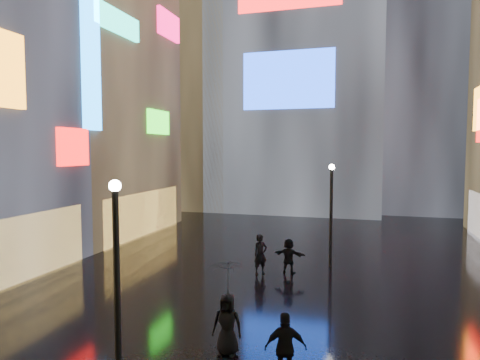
% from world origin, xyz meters
% --- Properties ---
extents(ground, '(140.00, 140.00, 0.00)m').
position_xyz_m(ground, '(0.00, 20.00, 0.00)').
color(ground, black).
rests_on(ground, ground).
extents(building_left_far, '(10.28, 12.00, 22.00)m').
position_xyz_m(building_left_far, '(-15.98, 26.00, 10.98)').
color(building_left_far, black).
rests_on(building_left_far, ground).
extents(tower_main, '(16.00, 14.20, 42.00)m').
position_xyz_m(tower_main, '(-3.00, 43.97, 21.01)').
color(tower_main, black).
rests_on(tower_main, ground).
extents(tower_flank_right, '(12.00, 12.00, 34.00)m').
position_xyz_m(tower_flank_right, '(9.00, 46.00, 17.00)').
color(tower_flank_right, black).
rests_on(tower_flank_right, ground).
extents(tower_flank_left, '(10.00, 10.00, 26.00)m').
position_xyz_m(tower_flank_left, '(-14.00, 42.00, 13.00)').
color(tower_flank_left, black).
rests_on(tower_flank_left, ground).
extents(lamp_near, '(0.30, 0.30, 5.20)m').
position_xyz_m(lamp_near, '(-2.13, 8.57, 2.94)').
color(lamp_near, black).
rests_on(lamp_near, ground).
extents(lamp_far, '(0.30, 0.30, 5.20)m').
position_xyz_m(lamp_far, '(2.02, 21.46, 2.94)').
color(lamp_far, black).
rests_on(lamp_far, ground).
extents(pedestrian_3, '(1.15, 0.71, 1.82)m').
position_xyz_m(pedestrian_3, '(1.81, 9.96, 0.91)').
color(pedestrian_3, black).
rests_on(pedestrian_3, ground).
extents(pedestrian_4, '(0.90, 0.61, 1.78)m').
position_xyz_m(pedestrian_4, '(-0.09, 10.99, 0.89)').
color(pedestrian_4, black).
rests_on(pedestrian_4, ground).
extents(pedestrian_5, '(1.60, 0.71, 1.67)m').
position_xyz_m(pedestrian_5, '(0.20, 19.59, 0.84)').
color(pedestrian_5, black).
rests_on(pedestrian_5, ground).
extents(pedestrian_6, '(0.82, 0.80, 1.90)m').
position_xyz_m(pedestrian_6, '(-1.08, 19.07, 0.95)').
color(pedestrian_6, black).
rests_on(pedestrian_6, ground).
extents(umbrella_2, '(1.22, 1.20, 0.97)m').
position_xyz_m(umbrella_2, '(-0.09, 10.99, 2.26)').
color(umbrella_2, black).
rests_on(umbrella_2, pedestrian_4).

